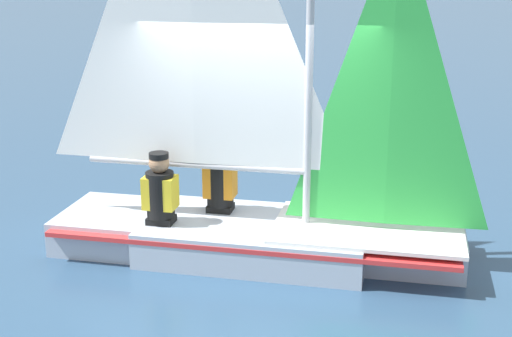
% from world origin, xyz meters
% --- Properties ---
extents(ground_plane, '(260.00, 260.00, 0.00)m').
position_xyz_m(ground_plane, '(0.00, 0.00, 0.00)').
color(ground_plane, '#2D4C6B').
extents(sailboat_main, '(1.61, 4.53, 4.93)m').
position_xyz_m(sailboat_main, '(-0.00, 0.04, 0.76)').
color(sailboat_main, '#B2BCCC').
rests_on(sailboat_main, ground_plane).
extents(sailor_helm, '(0.32, 0.35, 1.16)m').
position_xyz_m(sailor_helm, '(0.23, 0.48, 0.63)').
color(sailor_helm, black).
rests_on(sailor_helm, ground_plane).
extents(sailor_crew, '(0.32, 0.35, 1.16)m').
position_xyz_m(sailor_crew, '(-0.31, 0.98, 0.63)').
color(sailor_crew, black).
rests_on(sailor_crew, ground_plane).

